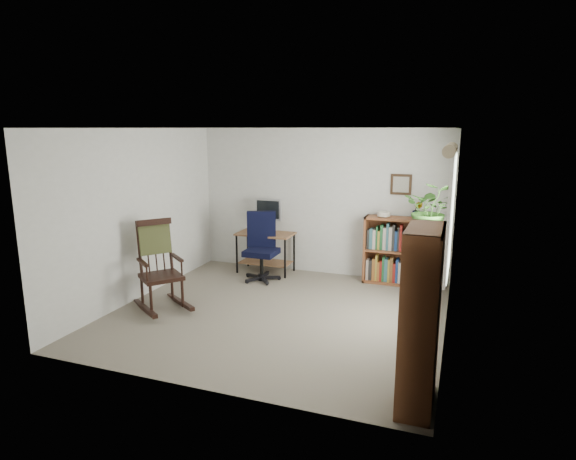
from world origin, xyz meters
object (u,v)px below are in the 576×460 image
at_px(office_chair, 261,247).
at_px(low_bookshelf, 397,251).
at_px(desk, 266,252).
at_px(rocking_chair, 161,265).
at_px(tall_bookshelf, 420,319).

height_order(office_chair, low_bookshelf, office_chair).
distance_m(desk, office_chair, 0.52).
bearing_deg(low_bookshelf, rocking_chair, -142.56).
xyz_separation_m(office_chair, low_bookshelf, (2.04, 0.58, -0.03)).
xyz_separation_m(rocking_chair, tall_bookshelf, (3.46, -1.21, 0.19)).
relative_size(desk, office_chair, 0.85).
relative_size(office_chair, tall_bookshelf, 0.69).
bearing_deg(desk, rocking_chair, -108.02).
bearing_deg(tall_bookshelf, office_chair, 133.76).
bearing_deg(office_chair, rocking_chair, -138.09).
height_order(low_bookshelf, tall_bookshelf, tall_bookshelf).
height_order(desk, office_chair, office_chair).
relative_size(office_chair, low_bookshelf, 1.05).
bearing_deg(office_chair, desk, 82.77).
relative_size(rocking_chair, low_bookshelf, 1.16).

